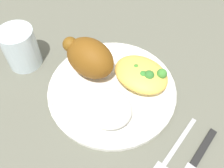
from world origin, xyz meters
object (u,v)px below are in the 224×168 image
(rice_pile, at_px, (108,108))
(fork, at_px, (172,152))
(mac_cheese_with_broccoli, at_px, (141,74))
(knife, at_px, (193,164))
(plate, at_px, (112,90))
(roasted_chicken, at_px, (89,57))
(water_glass, at_px, (21,48))

(rice_pile, xyz_separation_m, fork, (-0.13, -0.02, -0.03))
(rice_pile, height_order, mac_cheese_with_broccoli, mac_cheese_with_broccoli)
(rice_pile, bearing_deg, knife, -173.64)
(plate, relative_size, knife, 1.34)
(fork, distance_m, knife, 0.04)
(mac_cheese_with_broccoli, bearing_deg, fork, 145.73)
(roasted_chicken, distance_m, rice_pile, 0.11)
(mac_cheese_with_broccoli, height_order, knife, mac_cheese_with_broccoli)
(mac_cheese_with_broccoli, bearing_deg, roasted_chicken, 24.89)
(water_glass, bearing_deg, rice_pile, -179.65)
(mac_cheese_with_broccoli, distance_m, knife, 0.19)
(plate, bearing_deg, mac_cheese_with_broccoli, -123.61)
(rice_pile, bearing_deg, roasted_chicken, -32.02)
(rice_pile, distance_m, fork, 0.13)
(water_glass, bearing_deg, mac_cheese_with_broccoli, -156.16)
(mac_cheese_with_broccoli, relative_size, water_glass, 1.26)
(water_glass, bearing_deg, plate, -165.22)
(plate, xyz_separation_m, rice_pile, (-0.03, 0.05, 0.03))
(mac_cheese_with_broccoli, height_order, fork, mac_cheese_with_broccoli)
(mac_cheese_with_broccoli, bearing_deg, knife, 153.10)
(rice_pile, relative_size, mac_cheese_with_broccoli, 0.79)
(knife, bearing_deg, rice_pile, 6.36)
(roasted_chicken, height_order, knife, roasted_chicken)
(rice_pile, xyz_separation_m, mac_cheese_with_broccoli, (-0.00, -0.10, -0.00))
(roasted_chicken, distance_m, mac_cheese_with_broccoli, 0.11)
(rice_pile, bearing_deg, mac_cheese_with_broccoli, -91.52)
(roasted_chicken, relative_size, fork, 0.77)
(roasted_chicken, xyz_separation_m, mac_cheese_with_broccoli, (-0.09, -0.04, -0.02))
(roasted_chicken, relative_size, rice_pile, 1.24)
(plate, distance_m, rice_pile, 0.07)
(roasted_chicken, height_order, rice_pile, roasted_chicken)
(fork, height_order, water_glass, water_glass)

